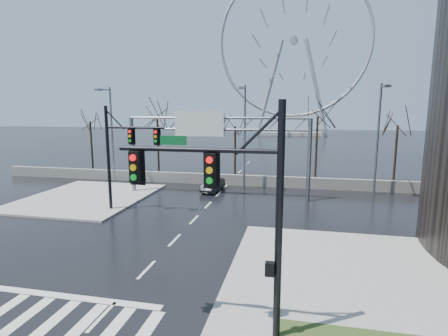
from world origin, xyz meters
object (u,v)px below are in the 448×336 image
(signal_mast_far, at_px, (121,149))
(sign_gantry, at_px, (212,139))
(car, at_px, (213,185))
(signal_mast_near, at_px, (237,198))
(ferris_wheel, at_px, (294,47))

(signal_mast_far, xyz_separation_m, sign_gantry, (5.49, 6.00, 0.35))
(car, bearing_deg, signal_mast_far, -116.12)
(signal_mast_far, bearing_deg, signal_mast_near, -49.74)
(signal_mast_near, xyz_separation_m, sign_gantry, (-5.52, 19.00, 0.31))
(car, bearing_deg, ferris_wheel, 92.34)
(ferris_wheel, bearing_deg, sign_gantry, -93.84)
(sign_gantry, bearing_deg, signal_mast_near, -73.81)
(signal_mast_far, bearing_deg, car, 57.30)
(ferris_wheel, bearing_deg, car, -94.23)
(signal_mast_far, distance_m, sign_gantry, 8.14)
(signal_mast_far, xyz_separation_m, car, (5.09, 7.92, -4.22))
(signal_mast_near, distance_m, car, 22.16)
(sign_gantry, bearing_deg, car, 101.89)
(ferris_wheel, bearing_deg, signal_mast_far, -97.20)
(signal_mast_near, distance_m, signal_mast_far, 17.03)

